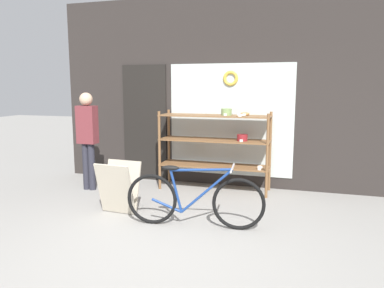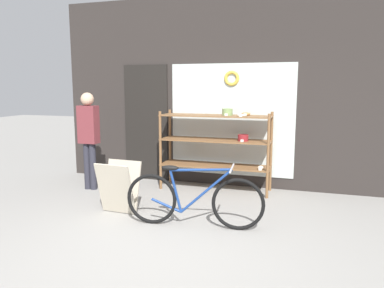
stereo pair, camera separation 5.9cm
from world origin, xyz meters
name	(u,v)px [view 1 (the left image)]	position (x,y,z in m)	size (l,w,h in m)	color
ground_plane	(156,253)	(0.00, 0.00, 0.00)	(30.00, 30.00, 0.00)	gray
storefront_facade	(217,94)	(-0.04, 2.92, 1.58)	(5.86, 0.13, 3.24)	#2D2826
display_case	(217,140)	(0.05, 2.54, 0.84)	(1.82, 0.50, 1.36)	brown
bicycle	(194,199)	(0.16, 0.84, 0.35)	(1.72, 0.46, 0.77)	black
sandwich_board	(119,188)	(-0.96, 1.02, 0.36)	(0.54, 0.41, 0.70)	#B2A893
pedestrian	(87,133)	(-2.00, 1.95, 0.95)	(0.32, 0.21, 1.62)	#282833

